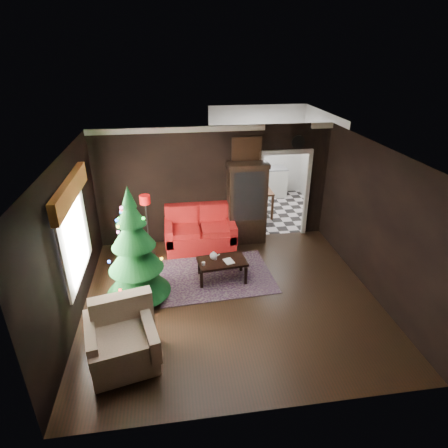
{
  "coord_description": "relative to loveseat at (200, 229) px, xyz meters",
  "views": [
    {
      "loc": [
        -0.97,
        -5.79,
        4.39
      ],
      "look_at": [
        0.0,
        0.9,
        1.15
      ],
      "focal_mm": 29.91,
      "sensor_mm": 36.0,
      "label": 1
    }
  ],
  "objects": [
    {
      "name": "kitchen_window",
      "position": [
        2.1,
        3.4,
        1.2
      ],
      "size": [
        0.7,
        0.06,
        0.7
      ],
      "primitive_type": "cube",
      "color": "white",
      "rests_on": "ground"
    },
    {
      "name": "wall_back",
      "position": [
        0.4,
        0.45,
        0.9
      ],
      "size": [
        5.5,
        0.0,
        5.5
      ],
      "primitive_type": "plane",
      "rotation": [
        1.57,
        0.0,
        0.0
      ],
      "color": "black",
      "rests_on": "ground"
    },
    {
      "name": "christmas_tree",
      "position": [
        -1.33,
        -1.79,
        0.55
      ],
      "size": [
        1.56,
        1.56,
        2.29
      ],
      "primitive_type": null,
      "rotation": [
        0.0,
        0.0,
        -0.38
      ],
      "color": "black",
      "rests_on": "ground"
    },
    {
      "name": "painting",
      "position": [
        1.15,
        0.41,
        1.75
      ],
      "size": [
        0.62,
        0.05,
        0.52
      ],
      "primitive_type": "cube",
      "color": "#AF7E44",
      "rests_on": "wall_back"
    },
    {
      "name": "valance",
      "position": [
        -2.23,
        -1.85,
        1.77
      ],
      "size": [
        0.12,
        2.1,
        0.35
      ],
      "primitive_type": "cube",
      "color": "#A05726",
      "rests_on": "wall_left"
    },
    {
      "name": "kitchen_table",
      "position": [
        1.8,
        1.65,
        -0.12
      ],
      "size": [
        0.7,
        0.7,
        0.75
      ],
      "primitive_type": null,
      "color": "#523518",
      "rests_on": "ground"
    },
    {
      "name": "left_window",
      "position": [
        -2.31,
        -1.85,
        0.95
      ],
      "size": [
        0.05,
        1.6,
        1.4
      ],
      "primitive_type": "cube",
      "color": "white",
      "rests_on": "wall_left"
    },
    {
      "name": "ceiling",
      "position": [
        0.4,
        -2.05,
        2.3
      ],
      "size": [
        5.5,
        5.5,
        0.0
      ],
      "primitive_type": "plane",
      "rotation": [
        3.14,
        0.0,
        0.0
      ],
      "color": "white",
      "rests_on": "ground"
    },
    {
      "name": "doorway",
      "position": [
        2.1,
        0.45,
        0.55
      ],
      "size": [
        1.1,
        0.1,
        2.1
      ],
      "primitive_type": null,
      "color": "silver",
      "rests_on": "ground"
    },
    {
      "name": "floor",
      "position": [
        0.4,
        -2.05,
        -0.5
      ],
      "size": [
        5.5,
        5.5,
        0.0
      ],
      "primitive_type": "plane",
      "color": "black",
      "rests_on": "ground"
    },
    {
      "name": "armchair",
      "position": [
        -1.47,
        -3.4,
        -0.04
      ],
      "size": [
        1.2,
        1.2,
        1.02
      ],
      "primitive_type": null,
      "rotation": [
        0.0,
        0.0,
        0.23
      ],
      "color": "tan",
      "rests_on": "ground"
    },
    {
      "name": "coffee_table",
      "position": [
        0.32,
        -1.39,
        -0.27
      ],
      "size": [
        1.03,
        0.68,
        0.44
      ],
      "primitive_type": null,
      "rotation": [
        0.0,
        0.0,
        0.11
      ],
      "color": "#371C14",
      "rests_on": "rug"
    },
    {
      "name": "floor_lamp",
      "position": [
        -1.18,
        -0.34,
        0.33
      ],
      "size": [
        0.26,
        0.26,
        1.43
      ],
      "primitive_type": null,
      "rotation": [
        0.0,
        0.0,
        -0.07
      ],
      "color": "black",
      "rests_on": "ground"
    },
    {
      "name": "kitchen_floor",
      "position": [
        2.1,
        1.95,
        -0.5
      ],
      "size": [
        3.0,
        3.0,
        0.0
      ],
      "primitive_type": "plane",
      "color": "silver",
      "rests_on": "ground"
    },
    {
      "name": "book",
      "position": [
        0.37,
        -1.49,
        0.07
      ],
      "size": [
        0.18,
        0.07,
        0.24
      ],
      "primitive_type": "imported",
      "rotation": [
        0.0,
        0.0,
        0.28
      ],
      "color": "#7D6B55",
      "rests_on": "coffee_table"
    },
    {
      "name": "curio_cabinet",
      "position": [
        1.15,
        0.22,
        0.45
      ],
      "size": [
        0.9,
        0.45,
        1.9
      ],
      "primitive_type": null,
      "color": "black",
      "rests_on": "ground"
    },
    {
      "name": "loveseat",
      "position": [
        0.0,
        0.0,
        0.0
      ],
      "size": [
        1.7,
        0.9,
        1.0
      ],
      "primitive_type": null,
      "color": "#8F0A05",
      "rests_on": "ground"
    },
    {
      "name": "wall_right",
      "position": [
        3.15,
        -2.05,
        0.9
      ],
      "size": [
        0.0,
        5.5,
        5.5
      ],
      "primitive_type": "plane",
      "rotation": [
        1.57,
        0.0,
        -1.57
      ],
      "color": "black",
      "rests_on": "ground"
    },
    {
      "name": "cup_b",
      "position": [
        -0.07,
        -1.51,
        -0.02
      ],
      "size": [
        0.08,
        0.08,
        0.06
      ],
      "primitive_type": "cylinder",
      "rotation": [
        0.0,
        0.0,
        -0.11
      ],
      "color": "white",
      "rests_on": "coffee_table"
    },
    {
      "name": "rug",
      "position": [
        0.19,
        -1.27,
        -0.49
      ],
      "size": [
        2.46,
        1.85,
        0.01
      ],
      "primitive_type": "cube",
      "rotation": [
        0.0,
        0.0,
        0.06
      ],
      "color": "#291B24",
      "rests_on": "ground"
    },
    {
      "name": "teapot",
      "position": [
        0.16,
        -1.32,
        0.03
      ],
      "size": [
        0.22,
        0.22,
        0.17
      ],
      "primitive_type": null,
      "rotation": [
        0.0,
        0.0,
        -0.3
      ],
      "color": "silver",
      "rests_on": "coffee_table"
    },
    {
      "name": "wall_left",
      "position": [
        -2.35,
        -2.05,
        0.9
      ],
      "size": [
        0.0,
        5.5,
        5.5
      ],
      "primitive_type": "plane",
      "rotation": [
        1.57,
        0.0,
        1.57
      ],
      "color": "black",
      "rests_on": "ground"
    },
    {
      "name": "wall_clock",
      "position": [
        2.35,
        0.4,
        1.88
      ],
      "size": [
        0.32,
        0.32,
        0.06
      ],
      "primitive_type": "cylinder",
      "color": "white",
      "rests_on": "wall_back"
    },
    {
      "name": "wall_front",
      "position": [
        0.4,
        -4.55,
        0.9
      ],
      "size": [
        5.5,
        0.0,
        5.5
      ],
      "primitive_type": "plane",
      "rotation": [
        -1.57,
        0.0,
        0.0
      ],
      "color": "black",
      "rests_on": "ground"
    },
    {
      "name": "kitchen_counter",
      "position": [
        2.1,
        3.15,
        -0.05
      ],
      "size": [
        1.8,
        0.6,
        0.9
      ],
      "primitive_type": "cube",
      "color": "white",
      "rests_on": "ground"
    },
    {
      "name": "cup_a",
      "position": [
        0.19,
        -1.33,
        -0.02
      ],
      "size": [
        0.08,
        0.08,
        0.06
      ],
      "primitive_type": "cylinder",
      "rotation": [
        0.0,
        0.0,
        -0.13
      ],
      "color": "white",
      "rests_on": "coffee_table"
    }
  ]
}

